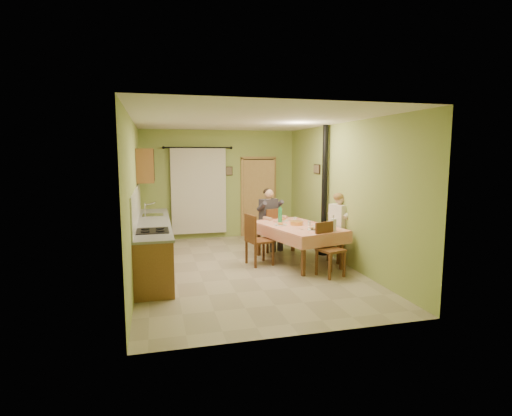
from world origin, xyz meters
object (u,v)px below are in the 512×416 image
object	(u,v)px
dining_table	(298,244)
stove_flue	(324,208)
chair_far	(270,238)
chair_right	(340,248)
man_far	(269,212)
man_right	(340,219)
chair_left	(259,250)
chair_near	(330,260)

from	to	relation	value
dining_table	stove_flue	size ratio (longest dim) A/B	0.77
chair_far	chair_right	xyz separation A→B (m)	(1.13, -1.26, -0.00)
man_far	man_right	distance (m)	1.70
chair_left	man_far	size ratio (longest dim) A/B	0.73
man_far	stove_flue	size ratio (longest dim) A/B	0.50
chair_right	chair_left	size ratio (longest dim) A/B	0.92
stove_flue	chair_near	bearing A→B (deg)	-109.50
chair_right	man_right	world-z (taller)	man_right
stove_flue	chair_left	bearing A→B (deg)	-164.57
dining_table	man_right	world-z (taller)	man_right
chair_far	man_far	bearing A→B (deg)	90.00
dining_table	stove_flue	bearing A→B (deg)	16.60
man_far	man_right	size ratio (longest dim) A/B	1.00
man_right	stove_flue	bearing A→B (deg)	-7.02
chair_near	chair_far	bearing A→B (deg)	-94.06
chair_left	man_right	world-z (taller)	man_right
chair_right	chair_far	bearing A→B (deg)	27.79
chair_far	chair_right	size ratio (longest dim) A/B	1.05
man_far	chair_near	bearing A→B (deg)	-96.70
chair_left	man_far	bearing A→B (deg)	140.49
chair_right	man_far	bearing A→B (deg)	27.62
chair_far	man_right	xyz separation A→B (m)	(1.12, -1.26, 0.59)
chair_near	man_far	size ratio (longest dim) A/B	0.69
chair_far	chair_right	bearing A→B (deg)	-68.73
dining_table	man_far	size ratio (longest dim) A/B	1.56
dining_table	chair_right	xyz separation A→B (m)	(0.85, -0.17, -0.09)
chair_left	man_right	size ratio (longest dim) A/B	0.73
chair_near	chair_left	distance (m)	1.48
chair_far	chair_left	bearing A→B (deg)	-137.14
chair_right	stove_flue	bearing A→B (deg)	-5.91
man_right	stove_flue	world-z (taller)	stove_flue
chair_right	chair_left	xyz separation A→B (m)	(-1.66, 0.19, 0.00)
dining_table	man_right	size ratio (longest dim) A/B	1.56
man_right	chair_far	bearing A→B (deg)	27.42
chair_right	man_right	distance (m)	0.59
man_far	stove_flue	distance (m)	1.24
chair_far	man_far	world-z (taller)	man_far
chair_left	man_far	distance (m)	1.34
chair_near	man_far	xyz separation A→B (m)	(-0.52, 2.12, 0.59)
chair_left	man_right	bearing A→B (deg)	69.90
chair_far	chair_left	size ratio (longest dim) A/B	0.97
chair_left	stove_flue	size ratio (longest dim) A/B	0.36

